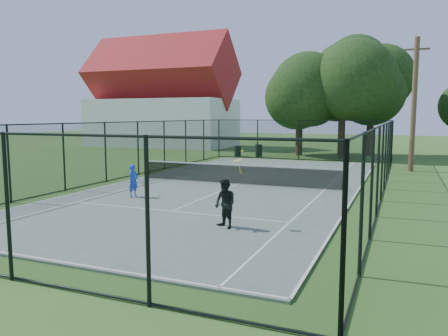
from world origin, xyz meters
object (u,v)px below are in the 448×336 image
at_px(trash_bin_left, 238,151).
at_px(player_blue, 134,181).
at_px(tennis_net, 238,173).
at_px(utility_pole, 414,104).
at_px(trash_bin_right, 259,151).
at_px(player_black, 225,203).

distance_m(trash_bin_left, player_blue, 18.80).
bearing_deg(trash_bin_left, tennis_net, -69.40).
bearing_deg(tennis_net, player_blue, -120.50).
relative_size(trash_bin_left, player_blue, 0.66).
xyz_separation_m(utility_pole, player_blue, (-10.41, -13.62, -3.27)).
xyz_separation_m(tennis_net, trash_bin_right, (-3.56, 14.29, -0.07)).
relative_size(trash_bin_left, trash_bin_right, 0.86).
distance_m(tennis_net, trash_bin_left, 14.96).
distance_m(player_blue, player_black, 6.10).
height_order(trash_bin_left, player_black, player_black).
height_order(tennis_net, trash_bin_left, tennis_net).
relative_size(trash_bin_right, player_blue, 0.76).
relative_size(utility_pole, player_black, 3.46).
xyz_separation_m(trash_bin_left, utility_pole, (12.95, -5.00, 3.55)).
distance_m(tennis_net, utility_pole, 12.32).
relative_size(tennis_net, player_blue, 7.69).
bearing_deg(trash_bin_left, player_black, -70.29).
relative_size(trash_bin_left, player_black, 0.38).
bearing_deg(tennis_net, trash_bin_left, 110.60).
xyz_separation_m(trash_bin_left, trash_bin_right, (1.70, 0.28, 0.07)).
relative_size(trash_bin_right, player_black, 0.44).
distance_m(utility_pole, player_blue, 17.45).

